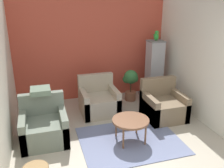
% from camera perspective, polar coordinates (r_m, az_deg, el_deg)
% --- Properties ---
extents(wall_back_accent, '(4.02, 0.06, 2.78)m').
position_cam_1_polar(wall_back_accent, '(6.51, -4.74, 8.73)').
color(wall_back_accent, '#C64C38').
rests_on(wall_back_accent, ground_plane).
extents(wall_left, '(0.06, 3.62, 2.78)m').
position_cam_1_polar(wall_left, '(4.62, -24.24, 2.48)').
color(wall_left, silver).
rests_on(wall_left, ground_plane).
extents(wall_right, '(0.06, 3.62, 2.78)m').
position_cam_1_polar(wall_right, '(5.65, 19.73, 5.96)').
color(wall_right, silver).
rests_on(wall_right, ground_plane).
extents(area_rug, '(1.87, 1.50, 0.01)m').
position_cam_1_polar(area_rug, '(4.89, 4.15, -12.72)').
color(area_rug, slate).
rests_on(area_rug, ground_plane).
extents(coffee_table, '(0.69, 0.69, 0.45)m').
position_cam_1_polar(coffee_table, '(4.69, 4.28, -8.54)').
color(coffee_table, brown).
rests_on(coffee_table, ground_plane).
extents(armchair_left, '(0.84, 0.83, 0.86)m').
position_cam_1_polar(armchair_left, '(4.92, -15.26, -9.52)').
color(armchair_left, slate).
rests_on(armchair_left, ground_plane).
extents(armchair_right, '(0.84, 0.83, 0.86)m').
position_cam_1_polar(armchair_right, '(5.72, 11.61, -4.92)').
color(armchair_right, '#7A664C').
rests_on(armchair_right, ground_plane).
extents(armchair_middle, '(0.84, 0.83, 0.86)m').
position_cam_1_polar(armchair_middle, '(5.86, -3.04, -3.92)').
color(armchair_middle, tan).
rests_on(armchair_middle, ground_plane).
extents(birdcage, '(0.60, 0.60, 1.54)m').
position_cam_1_polar(birdcage, '(6.67, 9.61, 2.85)').
color(birdcage, slate).
rests_on(birdcage, ground_plane).
extents(parrot, '(0.12, 0.21, 0.25)m').
position_cam_1_polar(parrot, '(6.47, 10.07, 10.77)').
color(parrot, green).
rests_on(parrot, birdcage).
extents(potted_plant, '(0.39, 0.36, 0.82)m').
position_cam_1_polar(potted_plant, '(6.45, 4.28, 0.54)').
color(potted_plant, brown).
rests_on(potted_plant, ground_plane).
extents(throw_pillow, '(0.37, 0.37, 0.10)m').
position_cam_1_polar(throw_pillow, '(4.94, -16.05, -1.46)').
color(throw_pillow, slate).
rests_on(throw_pillow, armchair_left).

